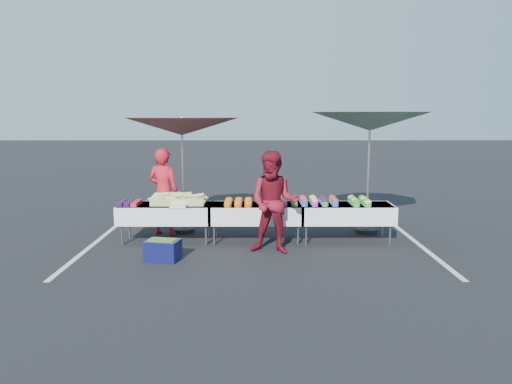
{
  "coord_description": "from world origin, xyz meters",
  "views": [
    {
      "loc": [
        -0.02,
        -9.79,
        2.52
      ],
      "look_at": [
        0.0,
        0.0,
        1.0
      ],
      "focal_mm": 35.0,
      "sensor_mm": 36.0,
      "label": 1
    }
  ],
  "objects_px": {
    "customer": "(274,202)",
    "umbrella_left": "(182,127)",
    "table_left": "(166,213)",
    "table_center": "(256,213)",
    "table_right": "(346,213)",
    "vendor": "(164,192)",
    "umbrella_right": "(370,122)",
    "storage_bin": "(163,250)"
  },
  "relations": [
    {
      "from": "table_right",
      "to": "customer",
      "type": "bearing_deg",
      "value": -150.43
    },
    {
      "from": "table_center",
      "to": "umbrella_right",
      "type": "relative_size",
      "value": 0.64
    },
    {
      "from": "vendor",
      "to": "umbrella_right",
      "type": "bearing_deg",
      "value": -160.04
    },
    {
      "from": "umbrella_left",
      "to": "umbrella_right",
      "type": "relative_size",
      "value": 0.85
    },
    {
      "from": "vendor",
      "to": "customer",
      "type": "distance_m",
      "value": 2.65
    },
    {
      "from": "customer",
      "to": "umbrella_right",
      "type": "xyz_separation_m",
      "value": [
        2.06,
        1.56,
        1.42
      ]
    },
    {
      "from": "table_left",
      "to": "umbrella_left",
      "type": "relative_size",
      "value": 0.75
    },
    {
      "from": "table_center",
      "to": "customer",
      "type": "distance_m",
      "value": 0.97
    },
    {
      "from": "table_left",
      "to": "storage_bin",
      "type": "xyz_separation_m",
      "value": [
        0.17,
        -1.34,
        -0.39
      ]
    },
    {
      "from": "table_right",
      "to": "customer",
      "type": "height_order",
      "value": "customer"
    },
    {
      "from": "table_left",
      "to": "table_right",
      "type": "height_order",
      "value": "same"
    },
    {
      "from": "customer",
      "to": "umbrella_left",
      "type": "xyz_separation_m",
      "value": [
        -1.89,
        1.64,
        1.32
      ]
    },
    {
      "from": "table_left",
      "to": "table_right",
      "type": "bearing_deg",
      "value": 0.0
    },
    {
      "from": "vendor",
      "to": "storage_bin",
      "type": "bearing_deg",
      "value": 116.93
    },
    {
      "from": "table_left",
      "to": "umbrella_right",
      "type": "relative_size",
      "value": 0.64
    },
    {
      "from": "table_right",
      "to": "vendor",
      "type": "xyz_separation_m",
      "value": [
        -3.74,
        0.55,
        0.34
      ]
    },
    {
      "from": "table_right",
      "to": "customer",
      "type": "distance_m",
      "value": 1.74
    },
    {
      "from": "vendor",
      "to": "customer",
      "type": "bearing_deg",
      "value": 166.09
    },
    {
      "from": "customer",
      "to": "umbrella_left",
      "type": "bearing_deg",
      "value": 151.96
    },
    {
      "from": "table_left",
      "to": "table_center",
      "type": "relative_size",
      "value": 1.0
    },
    {
      "from": "umbrella_left",
      "to": "umbrella_right",
      "type": "xyz_separation_m",
      "value": [
        3.95,
        -0.08,
        0.11
      ]
    },
    {
      "from": "table_right",
      "to": "umbrella_left",
      "type": "relative_size",
      "value": 0.75
    },
    {
      "from": "table_right",
      "to": "vendor",
      "type": "bearing_deg",
      "value": 171.63
    },
    {
      "from": "customer",
      "to": "vendor",
      "type": "bearing_deg",
      "value": 161.38
    },
    {
      "from": "storage_bin",
      "to": "umbrella_left",
      "type": "bearing_deg",
      "value": 100.46
    },
    {
      "from": "table_left",
      "to": "customer",
      "type": "xyz_separation_m",
      "value": [
        2.12,
        -0.84,
        0.35
      ]
    },
    {
      "from": "vendor",
      "to": "umbrella_right",
      "type": "xyz_separation_m",
      "value": [
        4.33,
        0.17,
        1.44
      ]
    },
    {
      "from": "umbrella_right",
      "to": "storage_bin",
      "type": "height_order",
      "value": "umbrella_right"
    },
    {
      "from": "table_right",
      "to": "storage_bin",
      "type": "distance_m",
      "value": 3.7
    },
    {
      "from": "table_left",
      "to": "customer",
      "type": "height_order",
      "value": "customer"
    },
    {
      "from": "table_left",
      "to": "vendor",
      "type": "relative_size",
      "value": 1.01
    },
    {
      "from": "umbrella_left",
      "to": "storage_bin",
      "type": "bearing_deg",
      "value": -91.76
    },
    {
      "from": "table_right",
      "to": "umbrella_right",
      "type": "relative_size",
      "value": 0.64
    },
    {
      "from": "table_center",
      "to": "vendor",
      "type": "height_order",
      "value": "vendor"
    },
    {
      "from": "umbrella_right",
      "to": "table_left",
      "type": "bearing_deg",
      "value": -170.18
    },
    {
      "from": "table_center",
      "to": "customer",
      "type": "bearing_deg",
      "value": -68.97
    },
    {
      "from": "table_right",
      "to": "umbrella_right",
      "type": "xyz_separation_m",
      "value": [
        0.59,
        0.72,
        1.78
      ]
    },
    {
      "from": "table_center",
      "to": "vendor",
      "type": "relative_size",
      "value": 1.01
    },
    {
      "from": "vendor",
      "to": "table_left",
      "type": "bearing_deg",
      "value": 121.82
    },
    {
      "from": "table_left",
      "to": "vendor",
      "type": "distance_m",
      "value": 0.66
    },
    {
      "from": "umbrella_left",
      "to": "storage_bin",
      "type": "height_order",
      "value": "umbrella_left"
    },
    {
      "from": "umbrella_right",
      "to": "storage_bin",
      "type": "distance_m",
      "value": 5.01
    }
  ]
}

